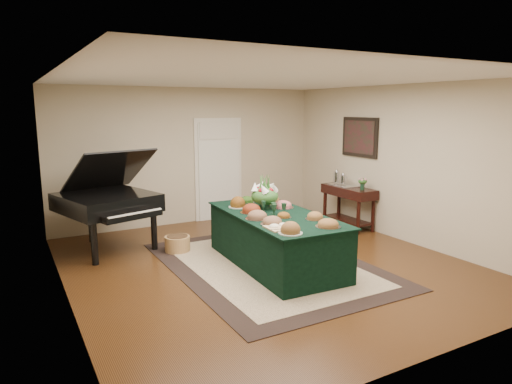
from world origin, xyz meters
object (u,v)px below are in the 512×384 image
floral_centerpiece (265,193)px  buffet_table (275,239)px  mahogany_sideboard (349,196)px  grand_piano (108,201)px

floral_centerpiece → buffet_table: bearing=-95.1°
buffet_table → mahogany_sideboard: size_ratio=2.14×
mahogany_sideboard → floral_centerpiece: bearing=-161.0°
buffet_table → grand_piano: (-1.98, 1.98, 0.42)m
buffet_table → floral_centerpiece: bearing=84.9°
buffet_table → floral_centerpiece: size_ratio=5.84×
floral_centerpiece → grand_piano: grand_piano is taller
floral_centerpiece → mahogany_sideboard: 2.53m
buffet_table → mahogany_sideboard: (2.39, 1.18, 0.22)m
floral_centerpiece → mahogany_sideboard: (2.36, 0.81, -0.42)m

